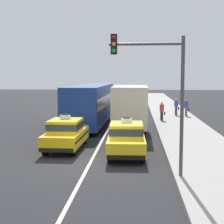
% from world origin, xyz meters
% --- Properties ---
extents(ground_plane, '(160.00, 160.00, 0.00)m').
position_xyz_m(ground_plane, '(0.00, 0.00, 0.00)').
color(ground_plane, '#232326').
extents(lane_stripe_left_right, '(0.14, 80.00, 0.01)m').
position_xyz_m(lane_stripe_left_right, '(0.00, 20.00, 0.00)').
color(lane_stripe_left_right, silver).
rests_on(lane_stripe_left_right, ground).
extents(sidewalk_curb, '(4.00, 90.00, 0.15)m').
position_xyz_m(sidewalk_curb, '(5.60, 15.00, 0.07)').
color(sidewalk_curb, '#9E9993').
rests_on(sidewalk_curb, ground).
extents(taxi_left_nearest, '(1.92, 4.60, 1.96)m').
position_xyz_m(taxi_left_nearest, '(-1.69, 2.92, 0.88)').
color(taxi_left_nearest, black).
rests_on(taxi_left_nearest, ground).
extents(bus_left_second, '(2.79, 11.26, 3.22)m').
position_xyz_m(bus_left_second, '(-1.53, 12.07, 1.82)').
color(bus_left_second, black).
rests_on(bus_left_second, ground).
extents(sedan_left_third, '(1.98, 4.38, 1.58)m').
position_xyz_m(sedan_left_third, '(-1.69, 20.86, 0.85)').
color(sedan_left_third, black).
rests_on(sedan_left_third, ground).
extents(taxi_right_nearest, '(1.91, 4.60, 1.96)m').
position_xyz_m(taxi_right_nearest, '(1.62, 1.62, 0.88)').
color(taxi_right_nearest, black).
rests_on(taxi_right_nearest, ground).
extents(box_truck_right_second, '(2.35, 6.98, 3.27)m').
position_xyz_m(box_truck_right_second, '(1.69, 9.21, 1.78)').
color(box_truck_right_second, black).
rests_on(box_truck_right_second, ground).
extents(taxi_right_third, '(1.94, 4.61, 1.96)m').
position_xyz_m(taxi_right_third, '(1.62, 15.77, 0.88)').
color(taxi_right_third, black).
rests_on(taxi_right_third, ground).
extents(pedestrian_near_crosswalk, '(0.47, 0.24, 1.58)m').
position_xyz_m(pedestrian_near_crosswalk, '(4.28, 14.72, 0.94)').
color(pedestrian_near_crosswalk, '#23232D').
rests_on(pedestrian_near_crosswalk, sidewalk_curb).
extents(pedestrian_mid_block, '(0.47, 0.24, 1.63)m').
position_xyz_m(pedestrian_mid_block, '(6.79, 18.03, 0.96)').
color(pedestrian_mid_block, slate).
rests_on(pedestrian_mid_block, sidewalk_curb).
extents(pedestrian_trailing, '(0.47, 0.24, 1.63)m').
position_xyz_m(pedestrian_trailing, '(5.92, 18.74, 0.97)').
color(pedestrian_trailing, '#473828').
rests_on(pedestrian_trailing, sidewalk_curb).
extents(traffic_light_pole, '(2.87, 0.33, 5.58)m').
position_xyz_m(traffic_light_pole, '(2.89, -2.37, 3.82)').
color(traffic_light_pole, '#47474C').
rests_on(traffic_light_pole, ground).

